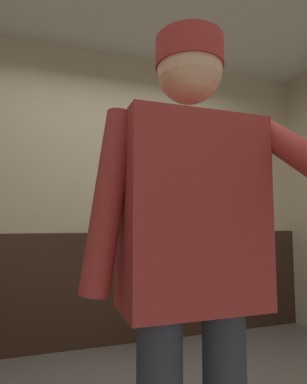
{
  "coord_description": "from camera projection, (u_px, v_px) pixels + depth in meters",
  "views": [
    {
      "loc": [
        -0.59,
        -1.43,
        1.09
      ],
      "look_at": [
        -0.07,
        0.11,
        1.25
      ],
      "focal_mm": 29.82,
      "sensor_mm": 36.0,
      "label": 1
    }
  ],
  "objects": [
    {
      "name": "person",
      "position": [
        193.0,
        249.0,
        1.01
      ],
      "size": [
        0.67,
        0.6,
        1.71
      ],
      "color": "#2D3342",
      "rests_on": "ground_plane"
    },
    {
      "name": "wall_back",
      "position": [
        112.0,
        194.0,
        3.05
      ],
      "size": [
        4.68,
        0.12,
        2.74
      ],
      "primitive_type": "cube",
      "color": "beige",
      "rests_on": "ground_plane"
    },
    {
      "name": "urinal_solo",
      "position": [
        149.0,
        258.0,
        2.89
      ],
      "size": [
        0.4,
        0.34,
        1.24
      ],
      "color": "white",
      "rests_on": "ground_plane"
    },
    {
      "name": "wainscot_band_back",
      "position": [
        112.0,
        288.0,
        2.9
      ],
      "size": [
        4.08,
        0.03,
        1.0
      ],
      "primitive_type": "cube",
      "color": "#382319",
      "rests_on": "ground_plane"
    }
  ]
}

